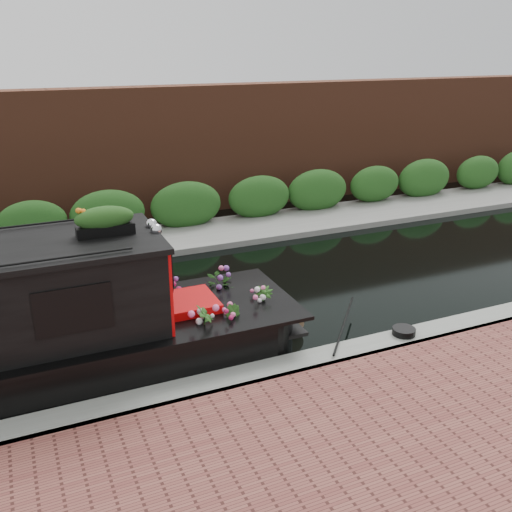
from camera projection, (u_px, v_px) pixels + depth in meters
name	position (u px, v px, depth m)	size (l,w,h in m)	color
ground	(164.00, 311.00, 11.87)	(80.00, 80.00, 0.00)	black
near_bank_coping	(218.00, 394.00, 9.04)	(40.00, 0.60, 0.50)	gray
far_bank_path	(123.00, 248.00, 15.47)	(40.00, 2.40, 0.34)	gray
far_hedge	(116.00, 239.00, 16.24)	(40.00, 1.10, 2.80)	#22501A
far_brick_wall	(104.00, 219.00, 18.04)	(40.00, 1.00, 8.00)	brown
rope_fender	(290.00, 320.00, 11.00)	(0.41, 0.41, 0.42)	#836245
coiled_mooring_rope	(404.00, 331.00, 10.37)	(0.42, 0.42, 0.12)	black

